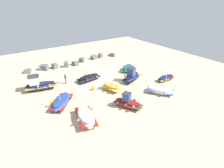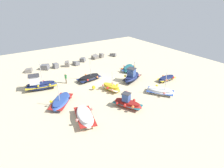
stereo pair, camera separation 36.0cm
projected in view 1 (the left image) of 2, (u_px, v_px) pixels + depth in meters
ground_plane at (102, 81)px, 30.32m from camera, size 47.42×47.42×0.00m
fishing_boat_0 at (89, 78)px, 30.39m from camera, size 4.08×2.26×3.60m
fishing_boat_1 at (128, 68)px, 34.31m from camera, size 3.69×3.23×0.86m
fishing_boat_2 at (132, 77)px, 30.19m from camera, size 4.13×2.92×2.95m
fishing_boat_3 at (62, 102)px, 23.91m from camera, size 4.10×4.35×3.07m
fishing_boat_4 at (86, 116)px, 20.92m from camera, size 2.72×4.45×1.05m
fishing_boat_5 at (40, 85)px, 27.36m from camera, size 4.62×2.58×4.18m
fishing_boat_6 at (111, 87)px, 27.39m from camera, size 2.13×3.36×2.97m
fishing_boat_7 at (160, 91)px, 26.59m from camera, size 3.41×3.93×3.32m
fishing_boat_8 at (166, 78)px, 30.52m from camera, size 3.29×1.68×0.76m
fishing_boat_9 at (128, 103)px, 23.35m from camera, size 2.69×3.78×1.88m
person_walking at (65, 78)px, 29.20m from camera, size 0.32×0.32×1.59m
breakwater_rocks at (71, 62)px, 37.11m from camera, size 18.60×2.62×1.25m
mooring_buoy_0 at (127, 92)px, 26.21m from camera, size 0.55×0.55×0.65m
mooring_buoy_1 at (94, 87)px, 27.46m from camera, size 0.50×0.50×0.66m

